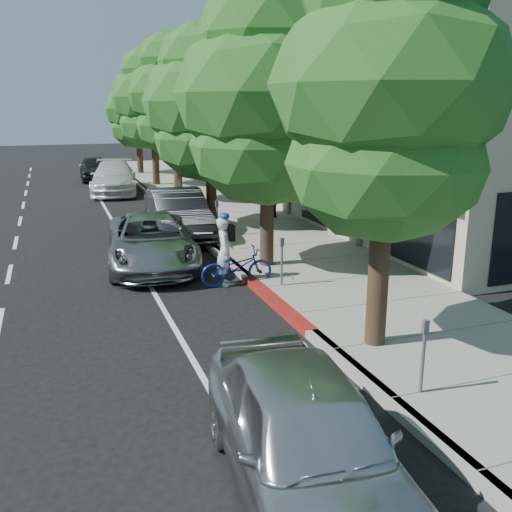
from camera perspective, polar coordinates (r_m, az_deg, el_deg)
name	(u,v)px	position (r m, az deg, el deg)	size (l,w,h in m)	color
ground	(292,320)	(12.92, 3.66, -6.40)	(120.00, 120.00, 0.00)	black
sidewalk	(264,234)	(20.83, 0.77, 2.19)	(4.60, 56.00, 0.15)	gray
curb	(203,239)	(20.16, -5.37, 1.69)	(0.30, 56.00, 0.15)	#9E998E
curb_red_segment	(276,303)	(13.76, 2.01, -4.68)	(0.32, 4.00, 0.15)	maroon
storefront_building	(324,126)	(32.42, 6.85, 12.83)	(10.00, 36.00, 7.00)	#BFB493
street_tree_0	(389,92)	(10.68, 13.17, 15.70)	(4.32, 4.32, 7.79)	black
street_tree_1	(268,97)	(16.07, 1.16, 15.57)	(5.13, 5.13, 7.97)	black
street_tree_2	(210,104)	(21.78, -4.67, 14.89)	(4.99, 4.99, 7.67)	black
street_tree_3	(175,96)	(27.61, -8.09, 15.57)	(4.41, 4.41, 7.97)	black
street_tree_4	(153,99)	(33.51, -10.28, 15.16)	(4.57, 4.57, 7.85)	black
street_tree_5	(137,110)	(39.43, -11.77, 14.10)	(4.27, 4.27, 6.90)	black
cyclist	(225,251)	(15.10, -3.13, 0.48)	(0.67, 0.44, 1.84)	white
bicycle	(237,267)	(15.13, -1.94, -1.09)	(0.68, 1.95, 1.02)	navy
silver_suv	(151,241)	(17.19, -10.43, 1.46)	(2.49, 5.39, 1.50)	#999A9E
dark_sedan	(178,214)	(20.81, -7.83, 4.22)	(1.80, 5.17, 1.70)	black
white_pickup	(114,178)	(31.72, -14.03, 7.59)	(2.32, 5.70, 1.66)	silver
dark_suv_far	(95,168)	(37.53, -15.81, 8.45)	(1.77, 4.40, 1.50)	black
near_car_a	(306,438)	(7.25, 5.05, -17.64)	(1.92, 4.76, 1.62)	silver
pedestrian	(268,196)	(23.20, 1.19, 6.03)	(0.90, 0.70, 1.84)	black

